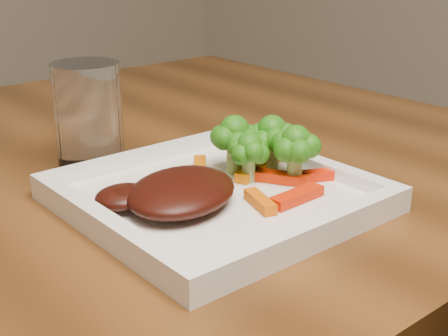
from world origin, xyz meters
TOP-DOWN VIEW (x-y plane):
  - plate at (0.29, -0.20)m, footprint 0.27×0.27m
  - steak at (0.25, -0.20)m, footprint 0.15×0.14m
  - broccoli_0 at (0.35, -0.16)m, footprint 0.06×0.06m
  - broccoli_1 at (0.38, -0.18)m, footprint 0.06×0.06m
  - broccoli_2 at (0.38, -0.23)m, footprint 0.07×0.07m
  - broccoli_3 at (0.34, -0.19)m, footprint 0.07×0.07m
  - carrot_0 at (0.34, -0.26)m, footprint 0.06×0.02m
  - carrot_1 at (0.40, -0.24)m, footprint 0.05×0.03m
  - carrot_2 at (0.31, -0.25)m, footprint 0.03×0.05m
  - carrot_3 at (0.39, -0.16)m, footprint 0.07×0.02m
  - carrot_4 at (0.32, -0.14)m, footprint 0.04×0.05m
  - carrot_5 at (0.36, -0.22)m, footprint 0.05×0.06m
  - carrot_6 at (0.35, -0.18)m, footprint 0.06×0.03m
  - drinking_glass at (0.26, -0.01)m, footprint 0.10×0.10m

SIDE VIEW (x-z plane):
  - plate at x=0.29m, z-range 0.75..0.76m
  - carrot_0 at x=0.34m, z-range 0.76..0.77m
  - carrot_1 at x=0.40m, z-range 0.76..0.77m
  - carrot_2 at x=0.31m, z-range 0.76..0.77m
  - carrot_3 at x=0.39m, z-range 0.76..0.77m
  - carrot_4 at x=0.32m, z-range 0.76..0.77m
  - carrot_5 at x=0.36m, z-range 0.76..0.77m
  - carrot_6 at x=0.35m, z-range 0.76..0.77m
  - steak at x=0.25m, z-range 0.76..0.79m
  - broccoli_2 at x=0.38m, z-range 0.76..0.82m
  - broccoli_3 at x=0.34m, z-range 0.76..0.82m
  - broccoli_1 at x=0.38m, z-range 0.76..0.83m
  - broccoli_0 at x=0.35m, z-range 0.76..0.83m
  - drinking_glass at x=0.26m, z-range 0.75..0.87m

